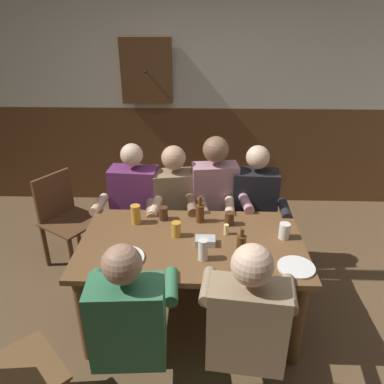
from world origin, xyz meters
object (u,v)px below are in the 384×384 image
(condiment_caddy, at_px, (205,241))
(wall_dart_cabinet, at_px, (147,71))
(plate_0, at_px, (296,267))
(pint_glass_3, at_px, (163,213))
(person_5, at_px, (247,321))
(bottle_0, at_px, (200,212))
(person_3, at_px, (255,207))
(chair_empty_near_left, at_px, (65,217))
(pint_glass_2, at_px, (176,229))
(pint_glass_5, at_px, (284,231))
(person_2, at_px, (216,202))
(bottle_1, at_px, (241,248))
(person_4, at_px, (130,320))
(dining_table, at_px, (192,254))
(plate_1, at_px, (123,258))
(person_1, at_px, (175,205))
(person_0, at_px, (133,204))
(table_candle, at_px, (226,229))
(pint_glass_1, at_px, (229,218))
(pint_glass_0, at_px, (203,250))
(pint_glass_4, at_px, (136,214))

(condiment_caddy, bearing_deg, wall_dart_cabinet, 107.70)
(plate_0, height_order, pint_glass_3, pint_glass_3)
(person_5, relative_size, bottle_0, 5.57)
(person_3, distance_m, wall_dart_cabinet, 1.99)
(person_3, relative_size, chair_empty_near_left, 1.36)
(chair_empty_near_left, relative_size, pint_glass_2, 7.77)
(plate_0, distance_m, pint_glass_5, 0.36)
(person_3, distance_m, pint_glass_5, 0.64)
(person_2, height_order, bottle_1, person_2)
(person_4, distance_m, pint_glass_2, 0.80)
(dining_table, relative_size, condiment_caddy, 11.37)
(plate_1, bearing_deg, person_3, 42.68)
(person_4, xyz_separation_m, plate_0, (1.00, 0.40, 0.08))
(plate_1, bearing_deg, person_5, -31.05)
(person_1, relative_size, condiment_caddy, 8.48)
(chair_empty_near_left, distance_m, pint_glass_5, 2.02)
(person_0, bearing_deg, person_4, 103.48)
(table_candle, bearing_deg, person_2, 96.01)
(pint_glass_1, xyz_separation_m, pint_glass_3, (-0.51, 0.06, 0.00))
(bottle_0, xyz_separation_m, pint_glass_3, (-0.29, 0.02, -0.03))
(dining_table, bearing_deg, person_4, -115.09)
(person_5, height_order, bottle_1, person_5)
(person_5, height_order, wall_dart_cabinet, wall_dart_cabinet)
(wall_dart_cabinet, bearing_deg, person_4, -84.97)
(person_3, bearing_deg, table_candle, 66.22)
(person_4, height_order, plate_1, person_4)
(pint_glass_0, bearing_deg, bottle_0, 92.96)
(person_3, relative_size, plate_1, 4.27)
(person_3, bearing_deg, pint_glass_0, 65.52)
(chair_empty_near_left, bearing_deg, bottle_1, 89.69)
(chair_empty_near_left, xyz_separation_m, plate_0, (1.88, -1.05, 0.27))
(person_2, bearing_deg, pint_glass_2, 56.46)
(plate_1, bearing_deg, bottle_0, 45.29)
(person_3, relative_size, bottle_0, 5.50)
(bottle_0, bearing_deg, pint_glass_4, -175.79)
(person_4, distance_m, chair_empty_near_left, 1.71)
(plate_1, height_order, pint_glass_5, pint_glass_5)
(pint_glass_4, relative_size, pint_glass_5, 1.29)
(pint_glass_0, bearing_deg, wall_dart_cabinet, 106.03)
(person_3, height_order, pint_glass_0, person_3)
(pint_glass_3, relative_size, wall_dart_cabinet, 0.15)
(person_2, distance_m, pint_glass_2, 0.69)
(condiment_caddy, bearing_deg, pint_glass_1, 56.32)
(person_2, bearing_deg, plate_0, 109.55)
(plate_1, distance_m, bottle_0, 0.72)
(person_0, xyz_separation_m, pint_glass_4, (0.11, -0.44, 0.14))
(bottle_0, height_order, pint_glass_1, bottle_0)
(table_candle, height_order, wall_dart_cabinet, wall_dart_cabinet)
(pint_glass_2, bearing_deg, bottle_1, -33.24)
(pint_glass_1, bearing_deg, pint_glass_3, 173.31)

